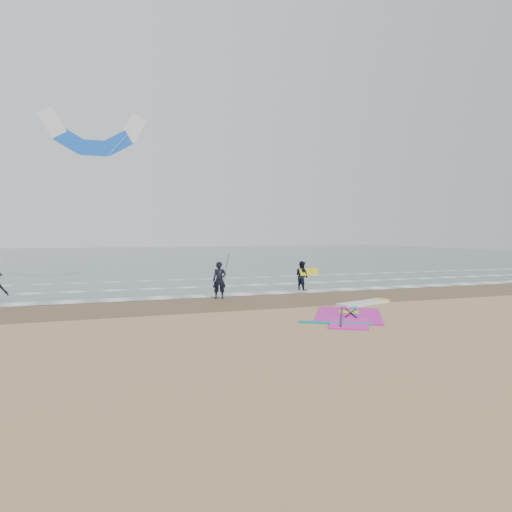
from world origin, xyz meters
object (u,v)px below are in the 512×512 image
object	(u,v)px
windsurf_rig	(354,312)
person_walking	(302,276)
surf_kite	(94,137)
person_standing	(219,280)

from	to	relation	value
windsurf_rig	person_walking	xyz separation A→B (m)	(0.89, 7.14, 0.79)
person_walking	surf_kite	bearing A→B (deg)	45.45
windsurf_rig	surf_kite	bearing A→B (deg)	131.41
person_walking	surf_kite	distance (m)	14.15
windsurf_rig	person_walking	size ratio (longest dim) A/B	3.64
person_standing	person_walking	size ratio (longest dim) A/B	1.10
windsurf_rig	person_standing	xyz separation A→B (m)	(-4.28, 5.55, 0.88)
person_walking	person_standing	bearing A→B (deg)	84.00
person_standing	surf_kite	world-z (taller)	surf_kite
person_standing	person_walking	world-z (taller)	person_standing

